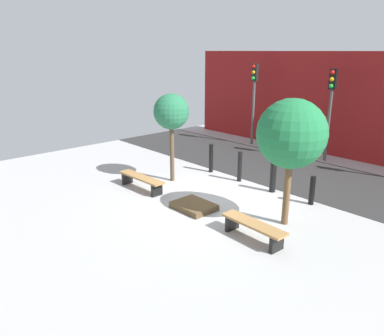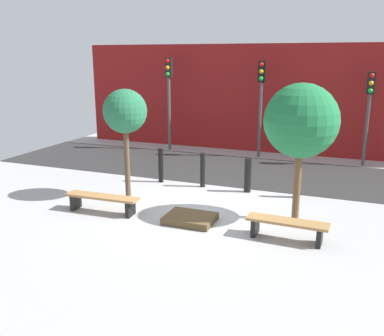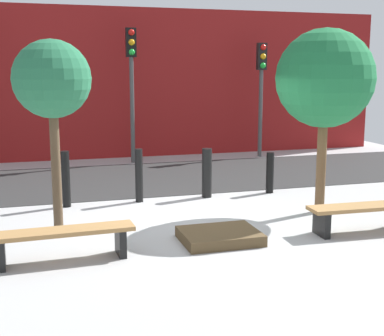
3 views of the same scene
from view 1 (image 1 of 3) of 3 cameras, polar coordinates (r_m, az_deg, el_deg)
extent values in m
plane|color=#A8A8A8|center=(11.47, 3.73, -4.94)|extent=(18.00, 18.00, 0.00)
cube|color=#2C2C2C|center=(14.56, 15.11, -0.58)|extent=(18.00, 4.03, 0.01)
cube|color=maroon|center=(17.10, 22.16, 8.84)|extent=(16.20, 0.50, 4.35)
cube|color=black|center=(12.98, -9.83, -1.54)|extent=(0.11, 0.39, 0.39)
cube|color=black|center=(11.78, -5.39, -3.34)|extent=(0.11, 0.39, 0.39)
cube|color=#9E7242|center=(12.30, -7.76, -1.42)|extent=(1.95, 0.46, 0.06)
cube|color=black|center=(9.64, 6.14, -8.28)|extent=(0.12, 0.42, 0.39)
cube|color=black|center=(8.85, 12.77, -11.12)|extent=(0.12, 0.42, 0.39)
cube|color=#9E7242|center=(9.13, 9.37, -8.40)|extent=(1.77, 0.49, 0.06)
cube|color=brown|center=(10.83, 0.28, -5.82)|extent=(1.16, 0.91, 0.17)
cylinder|color=brown|center=(12.87, -3.07, 2.51)|extent=(0.15, 0.15, 2.10)
sphere|color=#266C47|center=(12.58, -3.17, 8.59)|extent=(1.19, 1.19, 1.19)
cylinder|color=brown|center=(9.91, 14.28, -3.13)|extent=(0.17, 0.17, 1.94)
sphere|color=#1F713E|center=(9.51, 14.93, 5.07)|extent=(1.74, 1.74, 1.74)
cylinder|color=black|center=(13.94, 2.92, 1.50)|extent=(0.16, 0.16, 1.07)
cylinder|color=black|center=(13.04, 7.28, 0.21)|extent=(0.15, 0.15, 1.05)
cylinder|color=black|center=(12.24, 12.24, -1.34)|extent=(0.20, 0.20, 1.01)
cylinder|color=black|center=(11.57, 17.83, -3.29)|extent=(0.16, 0.16, 0.86)
cylinder|color=#4D4D4D|center=(18.17, 9.34, 9.44)|extent=(0.12, 0.12, 3.80)
cube|color=black|center=(18.03, 9.58, 14.19)|extent=(0.28, 0.16, 0.78)
sphere|color=red|center=(17.94, 9.40, 15.01)|extent=(0.17, 0.17, 0.17)
sphere|color=orange|center=(17.95, 9.36, 14.18)|extent=(0.17, 0.17, 0.17)
sphere|color=green|center=(17.96, 9.32, 13.36)|extent=(0.17, 0.17, 0.17)
cylinder|color=#484848|center=(16.10, 20.16, 7.41)|extent=(0.12, 0.12, 3.69)
cube|color=black|center=(15.94, 20.72, 12.55)|extent=(0.28, 0.16, 0.78)
sphere|color=red|center=(15.83, 20.64, 13.48)|extent=(0.17, 0.17, 0.17)
sphere|color=orange|center=(15.85, 20.54, 12.55)|extent=(0.17, 0.17, 0.17)
sphere|color=green|center=(15.87, 20.44, 11.61)|extent=(0.17, 0.17, 0.17)
camera|label=2|loc=(4.40, -71.44, -1.06)|focal=40.00mm
camera|label=3|loc=(10.09, -44.89, 1.99)|focal=50.00mm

